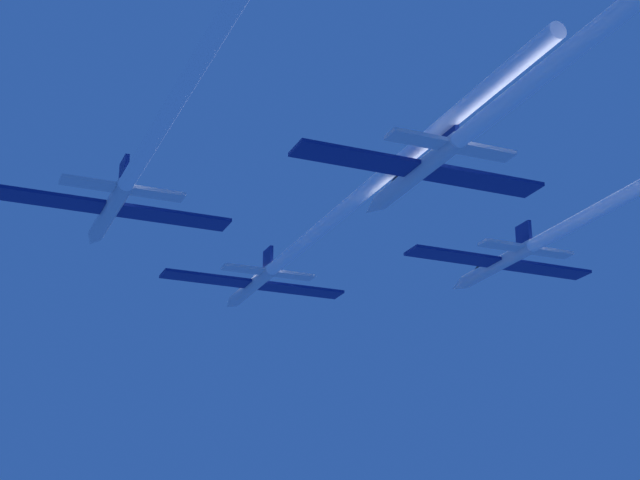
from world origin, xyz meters
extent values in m
cylinder|color=silver|center=(0.28, -0.81, 0.76)|extent=(1.15, 10.43, 1.15)
cone|color=silver|center=(0.28, 5.55, 0.76)|extent=(1.12, 2.29, 1.12)
ellipsoid|color=black|center=(0.28, 1.48, 1.25)|extent=(0.80, 2.09, 0.57)
cube|color=navy|center=(-4.25, -1.33, 0.76)|extent=(7.92, 2.29, 0.25)
cube|color=navy|center=(4.82, -1.33, 0.76)|extent=(7.92, 2.29, 0.25)
cube|color=navy|center=(0.28, -4.98, 2.17)|extent=(0.30, 1.88, 1.67)
cube|color=silver|center=(-2.07, -5.19, 0.76)|extent=(3.57, 1.38, 0.25)
cube|color=silver|center=(2.64, -5.19, 0.76)|extent=(3.57, 1.38, 0.25)
cylinder|color=white|center=(0.28, -26.83, 0.76)|extent=(1.03, 41.61, 1.03)
cylinder|color=silver|center=(-15.98, -17.18, -0.38)|extent=(1.15, 10.43, 1.15)
cone|color=silver|center=(-15.98, -10.82, -0.38)|extent=(1.12, 2.29, 1.12)
ellipsoid|color=black|center=(-15.98, -14.89, 0.10)|extent=(0.80, 2.09, 0.57)
cube|color=navy|center=(-20.51, -17.71, -0.38)|extent=(7.92, 2.29, 0.25)
cube|color=navy|center=(-11.44, -17.71, -0.38)|extent=(7.92, 2.29, 0.25)
cube|color=navy|center=(-15.98, -21.35, 1.02)|extent=(0.30, 1.88, 1.67)
cube|color=silver|center=(-18.33, -21.56, -0.38)|extent=(3.57, 1.38, 0.25)
cube|color=silver|center=(-13.62, -21.56, -0.38)|extent=(3.57, 1.38, 0.25)
cylinder|color=white|center=(-15.98, -41.24, -0.38)|extent=(1.03, 37.68, 1.03)
cylinder|color=silver|center=(16.94, -15.62, 0.38)|extent=(1.15, 10.43, 1.15)
cone|color=silver|center=(16.94, -9.26, 0.38)|extent=(1.12, 2.29, 1.12)
ellipsoid|color=black|center=(16.94, -13.33, 0.86)|extent=(0.80, 2.09, 0.57)
cube|color=navy|center=(12.41, -16.15, 0.38)|extent=(7.92, 2.29, 0.25)
cube|color=navy|center=(21.48, -16.15, 0.38)|extent=(7.92, 2.29, 0.25)
cube|color=navy|center=(16.94, -19.79, 1.78)|extent=(0.30, 1.88, 1.67)
cube|color=silver|center=(14.59, -20.00, 0.38)|extent=(3.57, 1.38, 0.25)
cube|color=silver|center=(19.30, -20.00, 0.38)|extent=(3.57, 1.38, 0.25)
cylinder|color=silver|center=(0.44, -32.19, -0.76)|extent=(1.15, 10.43, 1.15)
cone|color=silver|center=(0.44, -25.83, -0.76)|extent=(1.12, 2.29, 1.12)
ellipsoid|color=black|center=(0.44, -29.89, -0.27)|extent=(0.80, 2.09, 0.57)
cube|color=navy|center=(-4.09, -32.71, -0.76)|extent=(7.92, 2.29, 0.25)
cube|color=navy|center=(4.98, -32.71, -0.76)|extent=(7.92, 2.29, 0.25)
cube|color=navy|center=(0.44, -36.36, 0.65)|extent=(0.30, 1.88, 1.67)
cube|color=silver|center=(-1.91, -36.57, -0.76)|extent=(3.57, 1.38, 0.25)
cube|color=silver|center=(2.80, -36.57, -0.76)|extent=(3.57, 1.38, 0.25)
camera|label=1|loc=(-27.48, -82.71, -26.18)|focal=55.63mm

